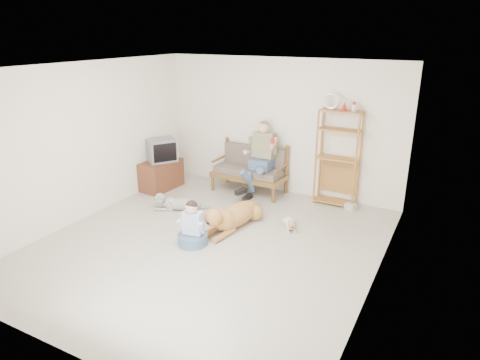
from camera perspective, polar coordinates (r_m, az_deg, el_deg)
The scene contains 17 objects.
floor at distance 6.83m, azimuth -4.07°, elevation -8.46°, with size 5.50×5.50×0.00m, color beige.
ceiling at distance 6.06m, azimuth -4.69°, elevation 14.75°, with size 5.50×5.50×0.00m, color white.
wall_back at distance 8.69m, azimuth 5.39°, elevation 7.10°, with size 5.00×5.00×0.00m, color white.
wall_front at distance 4.40m, azimuth -23.87°, elevation -6.99°, with size 5.00×5.00×0.00m, color white.
wall_left at distance 7.89m, azimuth -19.98°, elevation 4.77°, with size 5.50×5.50×0.00m, color white.
wall_right at distance 5.47m, azimuth 18.45°, elevation -1.25°, with size 5.50×5.50×0.00m, color white.
loveseat at distance 8.82m, azimuth 1.40°, elevation 1.57°, with size 1.52×0.73×0.95m.
man at distance 8.47m, azimuth 2.37°, elevation 2.24°, with size 0.57×0.82×1.32m.
etagere at distance 8.21m, azimuth 12.89°, elevation 2.98°, with size 0.81×0.35×2.12m.
book_stack at distance 8.28m, azimuth 14.53°, elevation -3.45°, with size 0.19×0.14×0.12m, color silver.
tv_stand at distance 9.16m, azimuth -10.49°, elevation 0.69°, with size 0.57×0.93×0.60m.
crt_tv at distance 9.01m, azimuth -10.40°, elevation 3.94°, with size 0.69×0.72×0.47m.
wall_outlet at distance 9.48m, azimuth -1.83°, elevation 1.65°, with size 0.12×0.02×0.08m, color silver.
golden_retriever at distance 7.25m, azimuth -1.03°, elevation -4.86°, with size 0.57×1.69×0.51m.
shaggy_dog at distance 8.07m, azimuth -8.37°, elevation -3.06°, with size 0.98×0.58×0.32m.
terrier at distance 7.30m, azimuth 6.75°, elevation -5.81°, with size 0.35×0.54×0.22m.
child at distance 6.73m, azimuth -6.35°, elevation -6.45°, with size 0.47×0.47×0.74m.
Camera 1 is at (3.25, -5.10, 3.18)m, focal length 32.00 mm.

